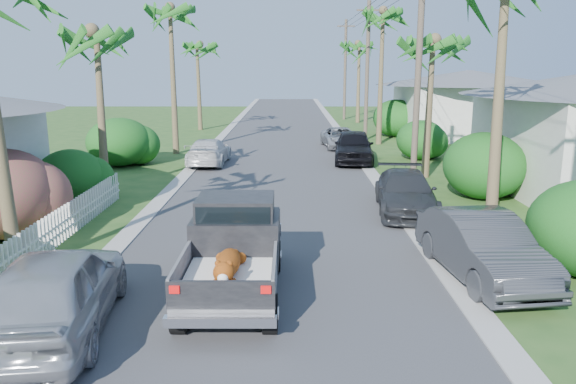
{
  "coord_description": "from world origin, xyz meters",
  "views": [
    {
      "loc": [
        0.48,
        -9.77,
        4.92
      ],
      "look_at": [
        0.44,
        5.81,
        1.4
      ],
      "focal_mm": 35.0,
      "sensor_mm": 36.0,
      "label": 1
    }
  ],
  "objects_px": {
    "pickup_truck": "(235,245)",
    "palm_r_b": "(433,41)",
    "palm_l_c": "(170,9)",
    "house_right_far": "(468,106)",
    "parked_car_ln": "(55,291)",
    "palm_r_c": "(383,12)",
    "palm_r_d": "(360,44)",
    "parked_car_rf": "(354,147)",
    "parked_car_rd": "(341,138)",
    "parked_car_rm": "(406,193)",
    "palm_l_b": "(95,32)",
    "parked_car_lf": "(209,152)",
    "utility_pole_b": "(418,74)",
    "utility_pole_d": "(345,69)",
    "parked_car_rn": "(482,247)",
    "palm_l_d": "(197,45)",
    "utility_pole_c": "(367,70)"
  },
  "relations": [
    {
      "from": "palm_r_c",
      "to": "utility_pole_d",
      "type": "xyz_separation_m",
      "value": [
        -0.6,
        17.0,
        -3.51
      ]
    },
    {
      "from": "pickup_truck",
      "to": "parked_car_rn",
      "type": "height_order",
      "value": "pickup_truck"
    },
    {
      "from": "parked_car_rm",
      "to": "utility_pole_b",
      "type": "relative_size",
      "value": 0.52
    },
    {
      "from": "palm_r_d",
      "to": "utility_pole_c",
      "type": "bearing_deg",
      "value": -94.29
    },
    {
      "from": "parked_car_rn",
      "to": "utility_pole_b",
      "type": "distance_m",
      "value": 10.95
    },
    {
      "from": "palm_r_d",
      "to": "house_right_far",
      "type": "xyz_separation_m",
      "value": [
        6.5,
        -10.0,
        -4.62
      ]
    },
    {
      "from": "parked_car_lf",
      "to": "parked_car_ln",
      "type": "bearing_deg",
      "value": 90.72
    },
    {
      "from": "house_right_far",
      "to": "parked_car_rf",
      "type": "bearing_deg",
      "value": -129.95
    },
    {
      "from": "house_right_far",
      "to": "parked_car_rm",
      "type": "bearing_deg",
      "value": -112.03
    },
    {
      "from": "parked_car_rf",
      "to": "utility_pole_d",
      "type": "xyz_separation_m",
      "value": [
        1.79,
        23.97,
        3.78
      ]
    },
    {
      "from": "palm_l_d",
      "to": "palm_r_d",
      "type": "height_order",
      "value": "palm_r_d"
    },
    {
      "from": "palm_l_b",
      "to": "utility_pole_c",
      "type": "height_order",
      "value": "utility_pole_c"
    },
    {
      "from": "parked_car_lf",
      "to": "palm_l_b",
      "type": "distance_m",
      "value": 8.98
    },
    {
      "from": "parked_car_rn",
      "to": "parked_car_rd",
      "type": "bearing_deg",
      "value": 86.52
    },
    {
      "from": "parked_car_rn",
      "to": "parked_car_lf",
      "type": "relative_size",
      "value": 1.03
    },
    {
      "from": "pickup_truck",
      "to": "parked_car_lf",
      "type": "distance_m",
      "value": 16.43
    },
    {
      "from": "parked_car_rm",
      "to": "parked_car_rf",
      "type": "relative_size",
      "value": 0.97
    },
    {
      "from": "palm_r_c",
      "to": "utility_pole_d",
      "type": "bearing_deg",
      "value": 92.02
    },
    {
      "from": "parked_car_ln",
      "to": "house_right_far",
      "type": "bearing_deg",
      "value": -126.21
    },
    {
      "from": "house_right_far",
      "to": "utility_pole_c",
      "type": "xyz_separation_m",
      "value": [
        -7.4,
        -2.0,
        2.48
      ]
    },
    {
      "from": "parked_car_rf",
      "to": "parked_car_ln",
      "type": "height_order",
      "value": "parked_car_ln"
    },
    {
      "from": "palm_l_c",
      "to": "house_right_far",
      "type": "height_order",
      "value": "palm_l_c"
    },
    {
      "from": "parked_car_rd",
      "to": "parked_car_ln",
      "type": "bearing_deg",
      "value": -111.54
    },
    {
      "from": "pickup_truck",
      "to": "utility_pole_d",
      "type": "xyz_separation_m",
      "value": [
        6.33,
        40.82,
        3.59
      ]
    },
    {
      "from": "parked_car_lf",
      "to": "palm_l_c",
      "type": "distance_m",
      "value": 8.48
    },
    {
      "from": "parked_car_rf",
      "to": "palm_l_c",
      "type": "height_order",
      "value": "palm_l_c"
    },
    {
      "from": "palm_r_d",
      "to": "utility_pole_b",
      "type": "xyz_separation_m",
      "value": [
        -0.9,
        -27.0,
        -2.14
      ]
    },
    {
      "from": "house_right_far",
      "to": "palm_r_b",
      "type": "bearing_deg",
      "value": -113.11
    },
    {
      "from": "utility_pole_b",
      "to": "utility_pole_d",
      "type": "xyz_separation_m",
      "value": [
        0.0,
        30.0,
        0.0
      ]
    },
    {
      "from": "palm_l_c",
      "to": "house_right_far",
      "type": "bearing_deg",
      "value": 22.83
    },
    {
      "from": "parked_car_rf",
      "to": "parked_car_lf",
      "type": "relative_size",
      "value": 1.08
    },
    {
      "from": "palm_l_d",
      "to": "palm_r_d",
      "type": "bearing_deg",
      "value": 24.78
    },
    {
      "from": "parked_car_lf",
      "to": "palm_r_d",
      "type": "distance_m",
      "value": 24.66
    },
    {
      "from": "palm_l_b",
      "to": "palm_r_b",
      "type": "xyz_separation_m",
      "value": [
        13.4,
        3.0,
        -0.2
      ]
    },
    {
      "from": "parked_car_rm",
      "to": "utility_pole_c",
      "type": "distance_m",
      "value": 19.58
    },
    {
      "from": "parked_car_rn",
      "to": "palm_l_c",
      "type": "height_order",
      "value": "palm_l_c"
    },
    {
      "from": "parked_car_rm",
      "to": "parked_car_lf",
      "type": "xyz_separation_m",
      "value": [
        -8.04,
        9.49,
        -0.03
      ]
    },
    {
      "from": "palm_l_c",
      "to": "palm_r_c",
      "type": "height_order",
      "value": "palm_r_c"
    },
    {
      "from": "parked_car_rm",
      "to": "palm_l_b",
      "type": "relative_size",
      "value": 0.63
    },
    {
      "from": "palm_l_c",
      "to": "utility_pole_d",
      "type": "bearing_deg",
      "value": 61.08
    },
    {
      "from": "parked_car_rd",
      "to": "utility_pole_d",
      "type": "bearing_deg",
      "value": 79.51
    },
    {
      "from": "utility_pole_c",
      "to": "utility_pole_d",
      "type": "xyz_separation_m",
      "value": [
        0.0,
        15.0,
        0.0
      ]
    },
    {
      "from": "palm_r_c",
      "to": "palm_r_d",
      "type": "height_order",
      "value": "palm_r_c"
    },
    {
      "from": "parked_car_rd",
      "to": "palm_r_c",
      "type": "xyz_separation_m",
      "value": [
        2.6,
        1.82,
        7.5
      ]
    },
    {
      "from": "utility_pole_b",
      "to": "palm_r_b",
      "type": "bearing_deg",
      "value": 63.43
    },
    {
      "from": "parked_car_rf",
      "to": "parked_car_rd",
      "type": "xyz_separation_m",
      "value": [
        -0.21,
        5.15,
        -0.22
      ]
    },
    {
      "from": "pickup_truck",
      "to": "palm_l_b",
      "type": "relative_size",
      "value": 0.69
    },
    {
      "from": "pickup_truck",
      "to": "house_right_far",
      "type": "bearing_deg",
      "value": 63.74
    },
    {
      "from": "pickup_truck",
      "to": "palm_r_b",
      "type": "bearing_deg",
      "value": 60.26
    },
    {
      "from": "pickup_truck",
      "to": "parked_car_ln",
      "type": "distance_m",
      "value": 3.85
    }
  ]
}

